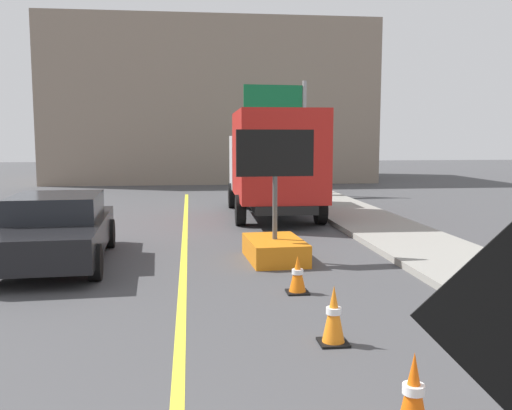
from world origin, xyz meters
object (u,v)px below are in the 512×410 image
Objects in this scene: traffic_cone_near_sign at (413,395)px; traffic_cone_far_lane at (298,275)px; box_truck at (273,161)px; highway_guide_sign at (287,117)px; traffic_cone_mid_lane at (334,315)px; pickup_car at (56,229)px; arrow_board_trailer at (275,238)px.

traffic_cone_near_sign is 4.53m from traffic_cone_far_lane.
highway_guide_sign is (1.58, 6.64, 1.62)m from box_truck.
traffic_cone_near_sign reaches higher than traffic_cone_mid_lane.
highway_guide_sign is 20.53m from traffic_cone_near_sign.
traffic_cone_near_sign is 2.22m from traffic_cone_mid_lane.
traffic_cone_near_sign reaches higher than traffic_cone_far_lane.
pickup_car is 7.62× the size of traffic_cone_far_lane.
box_truck is 11.44m from traffic_cone_mid_lane.
box_truck is 8.85× the size of traffic_cone_mid_lane.
box_truck is (0.93, 6.50, 1.33)m from arrow_board_trailer.
traffic_cone_far_lane is at bearing 90.14° from traffic_cone_mid_lane.
arrow_board_trailer is 0.54× the size of highway_guide_sign.
box_truck reaches higher than traffic_cone_far_lane.
pickup_car is at bearing 147.96° from traffic_cone_far_lane.
highway_guide_sign is 7.99× the size of traffic_cone_far_lane.
traffic_cone_far_lane is (-0.93, -9.00, -1.50)m from box_truck.
box_truck is at bearing 81.86° from arrow_board_trailer.
pickup_car is at bearing -130.81° from box_truck.
highway_guide_sign is (2.51, 13.14, 2.94)m from arrow_board_trailer.
traffic_cone_mid_lane is 1.18× the size of traffic_cone_far_lane.
highway_guide_sign is 18.38m from traffic_cone_mid_lane.
highway_guide_sign is 6.67× the size of traffic_cone_near_sign.
arrow_board_trailer is 7.03m from traffic_cone_near_sign.
pickup_car is at bearing 131.14° from traffic_cone_mid_lane.
traffic_cone_mid_lane is at bearing 93.04° from traffic_cone_near_sign.
traffic_cone_near_sign is (0.12, -7.02, -0.11)m from arrow_board_trailer.
traffic_cone_mid_lane is at bearing -89.93° from arrow_board_trailer.
arrow_board_trailer is 0.41× the size of box_truck.
traffic_cone_near_sign is (4.56, -7.30, -0.33)m from pickup_car.
highway_guide_sign reaches higher than traffic_cone_far_lane.
arrow_board_trailer is at bearing -3.61° from pickup_car.
traffic_cone_far_lane is (-2.51, -15.63, -3.12)m from highway_guide_sign.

